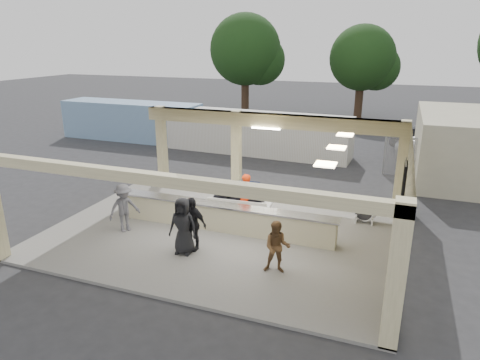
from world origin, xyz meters
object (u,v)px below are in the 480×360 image
at_px(luggage_cart, 241,198).
at_px(passenger_b, 192,224).
at_px(car_white_a, 448,151).
at_px(container_blue, 131,121).
at_px(passenger_a, 277,247).
at_px(baggage_handler, 245,197).
at_px(passenger_d, 183,226).
at_px(container_white, 257,133).
at_px(baggage_counter, 223,217).
at_px(car_dark, 434,141).
at_px(drum_fan, 365,209).
at_px(passenger_c, 124,208).

bearing_deg(luggage_cart, passenger_b, -102.07).
height_order(luggage_cart, car_white_a, car_white_a).
bearing_deg(container_blue, passenger_a, -43.92).
bearing_deg(car_white_a, baggage_handler, 156.66).
relative_size(passenger_a, passenger_d, 0.86).
xyz_separation_m(baggage_handler, car_white_a, (7.83, 11.47, -0.25)).
xyz_separation_m(car_white_a, container_white, (-10.77, -1.23, 0.47)).
bearing_deg(container_white, car_white_a, 9.30).
xyz_separation_m(baggage_counter, car_dark, (7.64, 14.92, 0.21)).
distance_m(drum_fan, passenger_a, 5.08).
distance_m(luggage_cart, passenger_a, 4.40).
bearing_deg(passenger_c, car_white_a, -8.12).
relative_size(passenger_a, passenger_c, 0.91).
bearing_deg(container_blue, container_white, -3.68).
bearing_deg(drum_fan, container_white, 156.55).
relative_size(baggage_counter, passenger_b, 4.59).
relative_size(luggage_cart, passenger_b, 1.34).
bearing_deg(car_dark, container_white, 128.60).
relative_size(car_white_a, container_blue, 0.54).
relative_size(passenger_b, car_white_a, 0.33).
relative_size(baggage_counter, baggage_handler, 4.49).
bearing_deg(car_white_a, container_blue, 102.55).
distance_m(drum_fan, container_blue, 19.18).
distance_m(baggage_handler, passenger_b, 2.94).
height_order(passenger_b, passenger_c, passenger_b).
xyz_separation_m(baggage_counter, drum_fan, (4.69, 2.47, 0.03)).
height_order(luggage_cart, passenger_b, passenger_b).
bearing_deg(passenger_c, baggage_counter, -36.93).
height_order(luggage_cart, baggage_handler, baggage_handler).
xyz_separation_m(baggage_counter, car_white_a, (8.26, 12.59, 0.18)).
distance_m(baggage_counter, drum_fan, 5.30).
xyz_separation_m(baggage_counter, passenger_a, (2.59, -2.15, 0.31)).
bearing_deg(drum_fan, container_blue, 177.62).
xyz_separation_m(passenger_b, car_white_a, (8.64, 14.29, -0.23)).
height_order(drum_fan, passenger_b, passenger_b).
bearing_deg(drum_fan, passenger_c, -127.13).
bearing_deg(luggage_cart, passenger_c, -143.63).
height_order(car_dark, container_blue, container_blue).
relative_size(passenger_b, container_white, 0.16).
distance_m(car_white_a, car_dark, 2.42).
bearing_deg(container_white, baggage_counter, -74.77).
relative_size(luggage_cart, container_blue, 0.24).
relative_size(passenger_b, passenger_c, 1.02).
bearing_deg(car_dark, baggage_handler, 171.68).
height_order(passenger_b, container_blue, container_blue).
bearing_deg(passenger_b, drum_fan, 47.66).
bearing_deg(drum_fan, passenger_a, -86.81).
bearing_deg(luggage_cart, passenger_a, -59.07).
bearing_deg(passenger_c, car_dark, -2.32).
bearing_deg(container_blue, passenger_d, -50.54).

